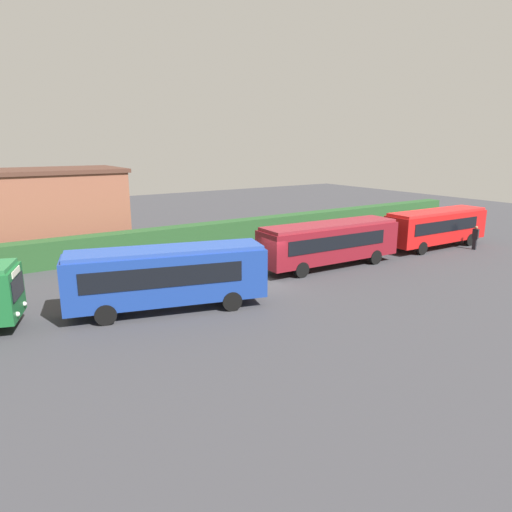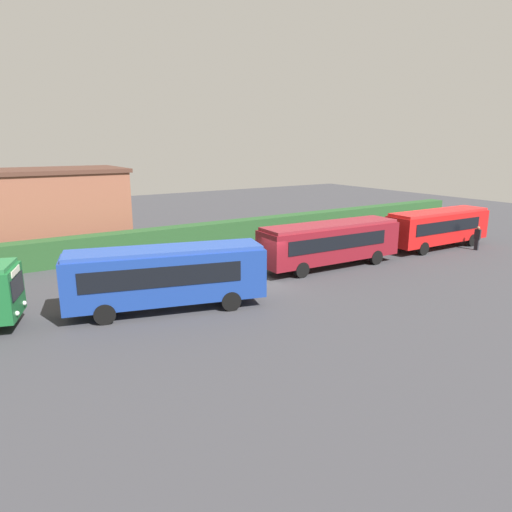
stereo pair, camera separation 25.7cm
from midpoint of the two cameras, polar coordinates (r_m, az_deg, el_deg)
ground_plane at (r=27.89m, az=1.18°, el=-3.27°), size 100.22×100.22×0.00m
bus_blue at (r=23.25m, az=-10.70°, el=-2.29°), size 10.00×4.81×3.21m
bus_maroon at (r=31.38m, az=9.42°, el=1.77°), size 10.43×2.95×3.01m
bus_red at (r=39.46m, az=21.81°, el=3.43°), size 9.74×2.62×3.01m
person_left at (r=27.22m, az=-11.79°, el=-2.08°), size 0.50×0.38×1.67m
person_center at (r=33.91m, az=9.11°, el=1.34°), size 0.27×0.45×1.83m
person_right at (r=40.03m, az=25.87°, el=2.08°), size 0.34×0.47×1.88m
hedge_row at (r=36.78m, az=-8.24°, el=2.31°), size 62.11×1.47×1.89m
depot_building at (r=39.06m, az=-23.92°, el=5.24°), size 11.05×6.98×6.30m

